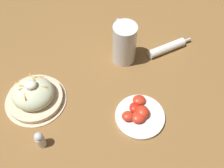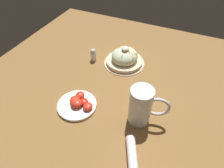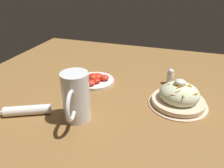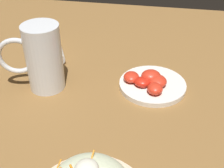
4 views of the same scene
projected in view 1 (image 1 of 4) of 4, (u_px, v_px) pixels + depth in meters
name	position (u px, v px, depth m)	size (l,w,h in m)	color
ground_plane	(100.00, 87.00, 1.00)	(1.43, 1.43, 0.00)	olive
salad_plate	(34.00, 95.00, 0.94)	(0.22, 0.22, 0.11)	beige
beer_mug	(124.00, 44.00, 1.02)	(0.09, 0.16, 0.17)	white
napkin_roll	(167.00, 48.00, 1.09)	(0.19, 0.10, 0.03)	white
tomato_plate	(139.00, 114.00, 0.92)	(0.17, 0.17, 0.04)	white
salt_shaker	(40.00, 140.00, 0.85)	(0.03, 0.03, 0.07)	white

